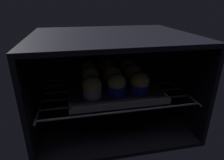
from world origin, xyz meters
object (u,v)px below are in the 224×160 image
muffin_row1_col0 (90,77)px  muffin_row1_col2 (133,74)px  muffin_row2_col2 (128,68)px  muffin_row1_col1 (111,77)px  muffin_row0_col1 (117,85)px  muffin_row0_col0 (92,87)px  muffin_row0_col2 (140,83)px  muffin_row2_col0 (89,71)px  baking_tray (112,86)px  muffin_row2_col1 (108,69)px

muffin_row1_col0 → muffin_row1_col2: bearing=-1.1°
muffin_row1_col2 → muffin_row2_col2: bearing=86.7°
muffin_row1_col1 → muffin_row0_col1: bearing=-86.6°
muffin_row0_col0 → muffin_row1_col0: 8.73cm
muffin_row1_col1 → muffin_row1_col2: 8.80cm
muffin_row0_col2 → muffin_row2_col0: size_ratio=0.97×
baking_tray → muffin_row2_col0: 12.60cm
baking_tray → muffin_row2_col2: 13.07cm
baking_tray → muffin_row0_col0: muffin_row0_col0 is taller
muffin_row1_col1 → muffin_row2_col0: size_ratio=0.95×
muffin_row1_col2 → muffin_row2_col2: same height
muffin_row2_col0 → muffin_row2_col1: bearing=3.9°
muffin_row0_col0 → muffin_row1_col1: size_ratio=0.96×
muffin_row0_col0 → muffin_row0_col2: bearing=-1.2°
muffin_row0_col0 → muffin_row2_col1: size_ratio=0.92×
muffin_row0_col2 → muffin_row1_col0: bearing=152.2°
muffin_row0_col2 → muffin_row1_col2: bearing=90.3°
baking_tray → muffin_row1_col1: (-0.24, -0.05, 4.23)cm
muffin_row2_col1 → muffin_row2_col2: (8.79, -0.64, 0.08)cm
muffin_row0_col2 → muffin_row1_col0: size_ratio=0.97×
muffin_row0_col1 → muffin_row2_col0: muffin_row2_col0 is taller
muffin_row2_col2 → muffin_row0_col1: bearing=-117.5°
muffin_row0_col0 → muffin_row2_col2: bearing=43.1°
muffin_row0_col1 → muffin_row1_col2: (8.30, 8.51, 0.32)cm
muffin_row1_col1 → muffin_row2_col1: 9.07cm
muffin_row0_col0 → muffin_row1_col1: 11.97cm
muffin_row0_col0 → muffin_row2_col2: (17.88, 16.73, 0.38)cm
baking_tray → muffin_row0_col1: muffin_row0_col1 is taller
muffin_row1_col0 → muffin_row0_col2: bearing=-27.8°
muffin_row0_col1 → muffin_row1_col2: 11.89cm
muffin_row0_col0 → muffin_row0_col1: size_ratio=0.98×
muffin_row1_col1 → muffin_row1_col0: bearing=177.3°
muffin_row1_col1 → muffin_row1_col2: bearing=0.4°
muffin_row0_col1 → muffin_row2_col1: 17.51cm
baking_tray → muffin_row0_col1: bearing=-88.3°
muffin_row2_col0 → muffin_row2_col2: (17.40, -0.06, 0.15)cm
muffin_row0_col1 → muffin_row1_col2: muffin_row1_col2 is taller
muffin_row1_col0 → muffin_row2_col0: (0.23, 8.08, -0.20)cm
muffin_row1_col1 → muffin_row2_col1: bearing=86.9°
muffin_row1_col0 → muffin_row1_col2: 17.15cm
muffin_row0_col0 → muffin_row1_col1: (8.60, 8.32, 0.22)cm
muffin_row0_col1 → muffin_row2_col1: muffin_row2_col1 is taller
muffin_row1_col1 → muffin_row1_col2: muffin_row1_col2 is taller
muffin_row0_col0 → muffin_row1_col1: muffin_row1_col1 is taller
muffin_row0_col2 → muffin_row1_col0: 19.44cm
baking_tray → muffin_row2_col2: bearing=42.8°
muffin_row1_col0 → muffin_row2_col0: same height
muffin_row2_col1 → muffin_row2_col2: size_ratio=0.99×
muffin_row0_col1 → muffin_row0_col2: 8.35cm
muffin_row0_col1 → muffin_row0_col2: bearing=-1.5°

